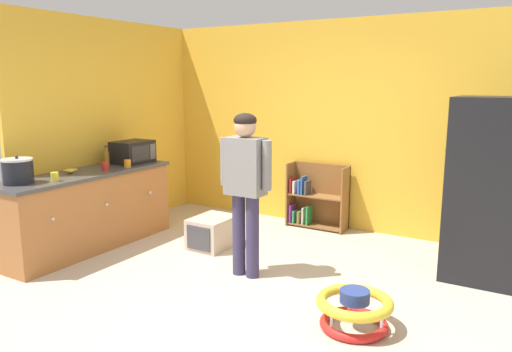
# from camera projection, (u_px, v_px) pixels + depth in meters

# --- Properties ---
(ground_plane) EXTENTS (12.00, 12.00, 0.00)m
(ground_plane) POSITION_uv_depth(u_px,v_px,m) (248.00, 286.00, 4.69)
(ground_plane) COLOR #BFB19F
(ground_plane) RESTS_ON ground
(back_wall) EXTENTS (5.20, 0.06, 2.70)m
(back_wall) POSITION_uv_depth(u_px,v_px,m) (342.00, 126.00, 6.40)
(back_wall) COLOR gold
(back_wall) RESTS_ON ground
(left_side_wall) EXTENTS (0.06, 2.99, 2.70)m
(left_side_wall) POSITION_uv_depth(u_px,v_px,m) (110.00, 126.00, 6.44)
(left_side_wall) COLOR yellow
(left_side_wall) RESTS_ON ground
(kitchen_counter) EXTENTS (0.65, 2.15, 0.90)m
(kitchen_counter) POSITION_uv_depth(u_px,v_px,m) (88.00, 210.00, 5.73)
(kitchen_counter) COLOR #A56534
(kitchen_counter) RESTS_ON ground
(refrigerator) EXTENTS (0.73, 0.68, 1.78)m
(refrigerator) POSITION_uv_depth(u_px,v_px,m) (487.00, 190.00, 4.75)
(refrigerator) COLOR black
(refrigerator) RESTS_ON ground
(bookshelf) EXTENTS (0.80, 0.28, 0.85)m
(bookshelf) POSITION_uv_depth(u_px,v_px,m) (315.00, 199.00, 6.58)
(bookshelf) COLOR brown
(bookshelf) RESTS_ON ground
(standing_person) EXTENTS (0.57, 0.22, 1.63)m
(standing_person) POSITION_uv_depth(u_px,v_px,m) (245.00, 179.00, 4.78)
(standing_person) COLOR #383153
(standing_person) RESTS_ON ground
(baby_walker) EXTENTS (0.60, 0.60, 0.32)m
(baby_walker) POSITION_uv_depth(u_px,v_px,m) (354.00, 310.00, 3.87)
(baby_walker) COLOR red
(baby_walker) RESTS_ON ground
(pet_carrier) EXTENTS (0.42, 0.55, 0.36)m
(pet_carrier) POSITION_uv_depth(u_px,v_px,m) (213.00, 232.00, 5.78)
(pet_carrier) COLOR beige
(pet_carrier) RESTS_ON ground
(microwave) EXTENTS (0.37, 0.48, 0.28)m
(microwave) POSITION_uv_depth(u_px,v_px,m) (133.00, 152.00, 6.26)
(microwave) COLOR black
(microwave) RESTS_ON kitchen_counter
(crock_pot) EXTENTS (0.30, 0.30, 0.28)m
(crock_pot) POSITION_uv_depth(u_px,v_px,m) (18.00, 171.00, 4.98)
(crock_pot) COLOR black
(crock_pot) RESTS_ON kitchen_counter
(banana_bunch) EXTENTS (0.15, 0.16, 0.04)m
(banana_bunch) POSITION_uv_depth(u_px,v_px,m) (72.00, 170.00, 5.59)
(banana_bunch) COLOR yellow
(banana_bunch) RESTS_ON kitchen_counter
(amber_bottle) EXTENTS (0.07, 0.07, 0.25)m
(amber_bottle) POSITION_uv_depth(u_px,v_px,m) (107.00, 158.00, 6.05)
(amber_bottle) COLOR #9E661E
(amber_bottle) RESTS_ON kitchen_counter
(orange_cup) EXTENTS (0.08, 0.08, 0.09)m
(orange_cup) POSITION_uv_depth(u_px,v_px,m) (127.00, 164.00, 5.93)
(orange_cup) COLOR orange
(orange_cup) RESTS_ON kitchen_counter
(red_cup) EXTENTS (0.08, 0.08, 0.09)m
(red_cup) POSITION_uv_depth(u_px,v_px,m) (105.00, 166.00, 5.75)
(red_cup) COLOR red
(red_cup) RESTS_ON kitchen_counter
(yellow_cup) EXTENTS (0.08, 0.08, 0.09)m
(yellow_cup) POSITION_uv_depth(u_px,v_px,m) (55.00, 177.00, 5.11)
(yellow_cup) COLOR yellow
(yellow_cup) RESTS_ON kitchen_counter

